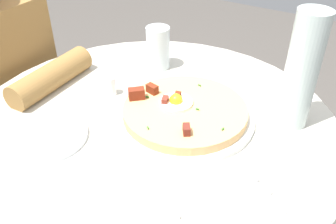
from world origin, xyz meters
TOP-DOWN VIEW (x-y plane):
  - dining_table at (0.00, 0.00)m, footprint 0.89×0.89m
  - person_seated at (-0.02, 0.59)m, footprint 0.38×0.46m
  - pizza_plate at (0.04, -0.07)m, footprint 0.33×0.33m
  - breakfast_pizza at (0.04, -0.07)m, footprint 0.29×0.29m
  - bread_plate at (-0.18, 0.16)m, footprint 0.18×0.18m
  - napkin at (-0.15, -0.26)m, footprint 0.22×0.21m
  - fork at (-0.14, -0.24)m, footprint 0.16×0.10m
  - knife at (-0.16, -0.27)m, footprint 0.16×0.10m
  - water_glass at (0.23, 0.13)m, footprint 0.07×0.07m
  - water_bottle at (0.16, -0.29)m, footprint 0.07×0.07m
  - salt_shaker at (0.04, 0.15)m, footprint 0.03×0.03m

SIDE VIEW (x-z plane):
  - person_seated at x=-0.02m, z-range -0.06..1.07m
  - dining_table at x=0.00m, z-range 0.20..0.96m
  - napkin at x=-0.15m, z-range 0.76..0.76m
  - bread_plate at x=-0.18m, z-range 0.76..0.77m
  - pizza_plate at x=0.04m, z-range 0.76..0.77m
  - fork at x=-0.14m, z-range 0.76..0.77m
  - knife at x=-0.16m, z-range 0.76..0.77m
  - breakfast_pizza at x=0.04m, z-range 0.76..0.81m
  - salt_shaker at x=0.04m, z-range 0.76..0.81m
  - water_glass at x=0.23m, z-range 0.76..0.88m
  - water_bottle at x=0.16m, z-range 0.76..1.03m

